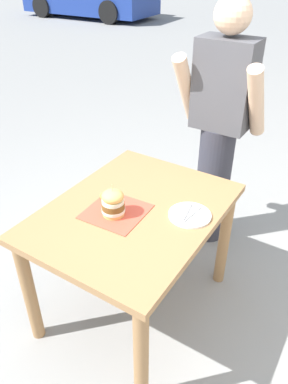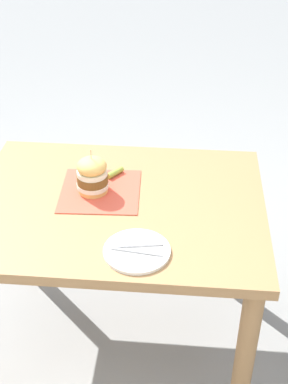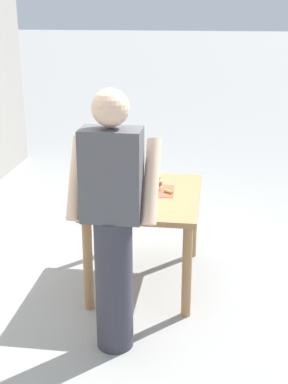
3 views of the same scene
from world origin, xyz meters
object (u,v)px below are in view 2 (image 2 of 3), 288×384
(patio_table, at_px, (118,228))
(side_plate_with_forks, at_px, (137,251))
(sandwich, at_px, (92,175))
(pickle_spear, at_px, (115,173))

(patio_table, relative_size, side_plate_with_forks, 4.95)
(sandwich, xyz_separation_m, side_plate_with_forks, (0.33, 0.20, -0.07))
(sandwich, bearing_deg, side_plate_with_forks, 30.81)
(pickle_spear, relative_size, side_plate_with_forks, 0.35)
(patio_table, relative_size, pickle_spear, 14.08)
(pickle_spear, xyz_separation_m, side_plate_with_forks, (0.45, 0.13, -0.01))
(sandwich, height_order, pickle_spear, sandwich)
(pickle_spear, distance_m, side_plate_with_forks, 0.47)
(sandwich, xyz_separation_m, pickle_spear, (-0.12, 0.07, -0.06))
(pickle_spear, bearing_deg, sandwich, -30.39)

